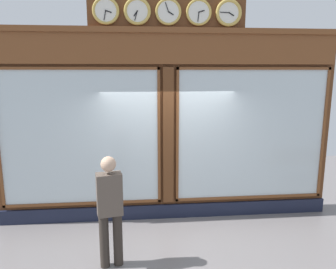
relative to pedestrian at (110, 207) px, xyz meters
name	(u,v)px	position (x,y,z in m)	size (l,w,h in m)	color
shop_facade	(167,124)	(-1.00, -1.66, 0.93)	(6.57, 0.42, 4.22)	#5B3319
pedestrian	(110,207)	(0.00, 0.00, 0.00)	(0.40, 0.29, 1.69)	#312A24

